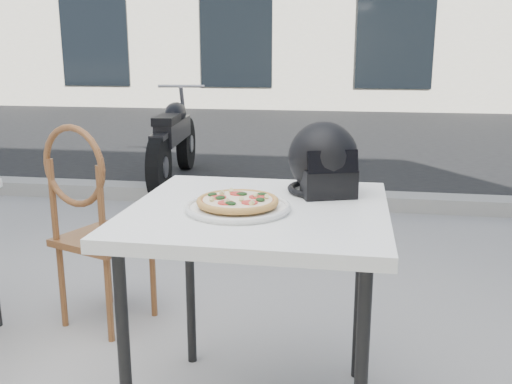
% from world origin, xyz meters
% --- Properties ---
extents(street_asphalt, '(30.00, 8.00, 0.00)m').
position_xyz_m(street_asphalt, '(0.00, 7.00, 0.00)').
color(street_asphalt, black).
rests_on(street_asphalt, ground).
extents(curb, '(30.00, 0.25, 0.12)m').
position_xyz_m(curb, '(0.00, 3.00, 0.06)').
color(curb, gray).
rests_on(curb, ground).
extents(cafe_table_main, '(0.83, 0.83, 0.78)m').
position_xyz_m(cafe_table_main, '(0.57, 0.06, 0.71)').
color(cafe_table_main, white).
rests_on(cafe_table_main, ground).
extents(plate, '(0.44, 0.44, 0.02)m').
position_xyz_m(plate, '(0.52, -0.00, 0.79)').
color(plate, white).
rests_on(plate, cafe_table_main).
extents(pizza, '(0.32, 0.32, 0.03)m').
position_xyz_m(pizza, '(0.52, -0.00, 0.82)').
color(pizza, tan).
rests_on(pizza, plate).
extents(helmet, '(0.32, 0.32, 0.25)m').
position_xyz_m(helmet, '(0.77, 0.27, 0.90)').
color(helmet, black).
rests_on(helmet, cafe_table_main).
extents(cafe_chair_main, '(0.48, 0.48, 0.97)m').
position_xyz_m(cafe_chair_main, '(-0.28, 0.63, 0.54)').
color(cafe_chair_main, brown).
rests_on(cafe_chair_main, ground).
extents(motorcycle, '(0.49, 1.88, 0.93)m').
position_xyz_m(motorcycle, '(-0.86, 3.68, 0.41)').
color(motorcycle, black).
rests_on(motorcycle, street_asphalt).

